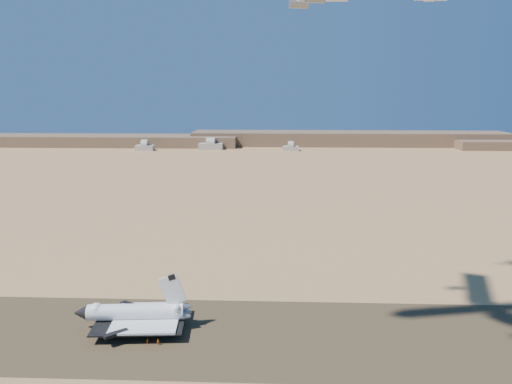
{
  "coord_description": "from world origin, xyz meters",
  "views": [
    {
      "loc": [
        22.67,
        -138.26,
        72.29
      ],
      "look_at": [
        16.6,
        8.0,
        42.53
      ],
      "focal_mm": 35.0,
      "sensor_mm": 36.0,
      "label": 1
    }
  ],
  "objects_px": {
    "crew_b": "(147,341)",
    "crew_c": "(158,342)",
    "crew_a": "(150,333)",
    "shuttle": "(135,314)"
  },
  "relations": [
    {
      "from": "crew_b",
      "to": "crew_c",
      "type": "height_order",
      "value": "crew_c"
    },
    {
      "from": "crew_b",
      "to": "crew_a",
      "type": "bearing_deg",
      "value": -34.43
    },
    {
      "from": "crew_c",
      "to": "crew_b",
      "type": "bearing_deg",
      "value": 10.85
    },
    {
      "from": "shuttle",
      "to": "crew_c",
      "type": "xyz_separation_m",
      "value": [
        9.53,
        -10.25,
        -3.75
      ]
    },
    {
      "from": "crew_a",
      "to": "crew_b",
      "type": "bearing_deg",
      "value": 171.74
    },
    {
      "from": "shuttle",
      "to": "crew_c",
      "type": "relative_size",
      "value": 19.27
    },
    {
      "from": "crew_c",
      "to": "shuttle",
      "type": "bearing_deg",
      "value": -23.26
    },
    {
      "from": "shuttle",
      "to": "crew_a",
      "type": "xyz_separation_m",
      "value": [
        5.72,
        -4.53,
        -3.83
      ]
    },
    {
      "from": "shuttle",
      "to": "crew_b",
      "type": "bearing_deg",
      "value": -61.45
    },
    {
      "from": "crew_a",
      "to": "shuttle",
      "type": "bearing_deg",
      "value": 37.36
    }
  ]
}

